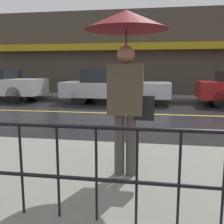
% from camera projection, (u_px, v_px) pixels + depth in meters
% --- Properties ---
extents(ground_plane, '(80.00, 80.00, 0.00)m').
position_uv_depth(ground_plane, '(124.00, 114.00, 8.67)').
color(ground_plane, black).
extents(sidewalk_near, '(28.00, 2.79, 0.12)m').
position_uv_depth(sidewalk_near, '(78.00, 173.00, 3.57)').
color(sidewalk_near, gray).
rests_on(sidewalk_near, ground_plane).
extents(sidewalk_far, '(28.00, 1.82, 0.12)m').
position_uv_depth(sidewalk_far, '(135.00, 97.00, 13.28)').
color(sidewalk_far, gray).
rests_on(sidewalk_far, ground_plane).
extents(lane_marking, '(25.20, 0.12, 0.01)m').
position_uv_depth(lane_marking, '(124.00, 113.00, 8.67)').
color(lane_marking, gold).
rests_on(lane_marking, ground_plane).
extents(building_storefront, '(28.00, 0.85, 4.53)m').
position_uv_depth(building_storefront, '(137.00, 53.00, 13.91)').
color(building_storefront, '#4C4238').
rests_on(building_storefront, ground_plane).
extents(railing_foreground, '(12.00, 0.04, 0.87)m').
position_uv_depth(railing_foreground, '(39.00, 158.00, 2.36)').
color(railing_foreground, black).
rests_on(railing_foreground, sidewalk_near).
extents(pedestrian, '(1.00, 1.00, 2.03)m').
position_uv_depth(pedestrian, '(126.00, 48.00, 3.13)').
color(pedestrian, '#4C4742').
rests_on(pedestrian, sidewalk_near).
extents(car_silver, '(4.55, 1.88, 1.49)m').
position_uv_depth(car_silver, '(115.00, 85.00, 11.23)').
color(car_silver, '#B2B5BA').
rests_on(car_silver, ground_plane).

